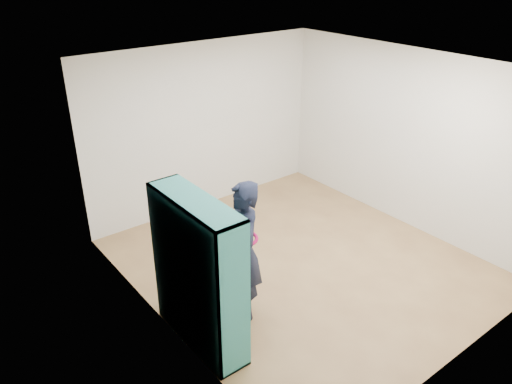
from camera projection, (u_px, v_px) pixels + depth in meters
floor at (301, 263)px, 6.68m from camera, size 4.50×4.50×0.00m
ceiling at (310, 67)px, 5.53m from camera, size 4.50×4.50×0.00m
wall_left at (159, 224)px, 5.00m from camera, size 0.02×4.50×2.60m
wall_right at (406, 139)px, 7.21m from camera, size 0.02×4.50×2.60m
wall_back at (205, 127)px, 7.70m from camera, size 4.00×0.02×2.60m
wall_front at (475, 254)px, 4.51m from camera, size 4.00×0.02×2.60m
bookshelf at (197, 278)px, 5.02m from camera, size 0.37×1.25×1.67m
person at (243, 252)px, 5.42m from camera, size 0.59×0.70×1.64m
smartphone at (227, 242)px, 5.40m from camera, size 0.03×0.11×0.13m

